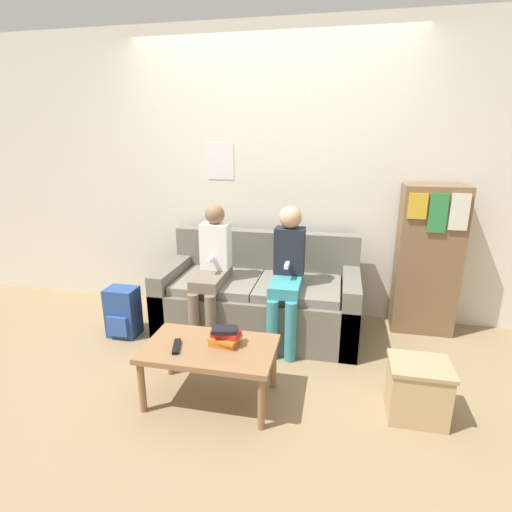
{
  "coord_description": "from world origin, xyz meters",
  "views": [
    {
      "loc": [
        0.64,
        -2.66,
        1.67
      ],
      "look_at": [
        0.0,
        0.38,
        0.72
      ],
      "focal_mm": 28.0,
      "sensor_mm": 36.0,
      "label": 1
    }
  ],
  "objects_px": {
    "coffee_table": "(210,353)",
    "backpack": "(123,312)",
    "person_left": "(212,266)",
    "tv_remote": "(177,346)",
    "bookshelf": "(427,260)",
    "person_right": "(287,270)",
    "storage_box": "(417,390)",
    "couch": "(259,299)"
  },
  "relations": [
    {
      "from": "person_right",
      "to": "person_left",
      "type": "bearing_deg",
      "value": -179.65
    },
    {
      "from": "couch",
      "to": "person_left",
      "type": "bearing_deg",
      "value": -152.75
    },
    {
      "from": "backpack",
      "to": "couch",
      "type": "bearing_deg",
      "value": 17.49
    },
    {
      "from": "person_left",
      "to": "bookshelf",
      "type": "bearing_deg",
      "value": 15.45
    },
    {
      "from": "bookshelf",
      "to": "storage_box",
      "type": "height_order",
      "value": "bookshelf"
    },
    {
      "from": "tv_remote",
      "to": "bookshelf",
      "type": "height_order",
      "value": "bookshelf"
    },
    {
      "from": "couch",
      "to": "storage_box",
      "type": "distance_m",
      "value": 1.51
    },
    {
      "from": "bookshelf",
      "to": "backpack",
      "type": "bearing_deg",
      "value": -165.47
    },
    {
      "from": "person_right",
      "to": "tv_remote",
      "type": "xyz_separation_m",
      "value": [
        -0.57,
        -0.92,
        -0.24
      ]
    },
    {
      "from": "backpack",
      "to": "storage_box",
      "type": "bearing_deg",
      "value": -14.31
    },
    {
      "from": "coffee_table",
      "to": "bookshelf",
      "type": "distance_m",
      "value": 2.04
    },
    {
      "from": "couch",
      "to": "person_right",
      "type": "xyz_separation_m",
      "value": [
        0.27,
        -0.18,
        0.35
      ]
    },
    {
      "from": "bookshelf",
      "to": "person_right",
      "type": "bearing_deg",
      "value": -156.93
    },
    {
      "from": "couch",
      "to": "coffee_table",
      "type": "relative_size",
      "value": 2.03
    },
    {
      "from": "couch",
      "to": "backpack",
      "type": "bearing_deg",
      "value": -162.51
    },
    {
      "from": "person_left",
      "to": "backpack",
      "type": "xyz_separation_m",
      "value": [
        -0.76,
        -0.17,
        -0.41
      ]
    },
    {
      "from": "couch",
      "to": "bookshelf",
      "type": "relative_size",
      "value": 1.32
    },
    {
      "from": "bookshelf",
      "to": "backpack",
      "type": "height_order",
      "value": "bookshelf"
    },
    {
      "from": "person_left",
      "to": "backpack",
      "type": "distance_m",
      "value": 0.88
    },
    {
      "from": "couch",
      "to": "backpack",
      "type": "relative_size",
      "value": 3.94
    },
    {
      "from": "coffee_table",
      "to": "backpack",
      "type": "bearing_deg",
      "value": 145.95
    },
    {
      "from": "couch",
      "to": "coffee_table",
      "type": "height_order",
      "value": "couch"
    },
    {
      "from": "couch",
      "to": "coffee_table",
      "type": "xyz_separation_m",
      "value": [
        -0.11,
        -1.04,
        0.05
      ]
    },
    {
      "from": "person_right",
      "to": "backpack",
      "type": "height_order",
      "value": "person_right"
    },
    {
      "from": "person_left",
      "to": "tv_remote",
      "type": "relative_size",
      "value": 6.44
    },
    {
      "from": "tv_remote",
      "to": "storage_box",
      "type": "bearing_deg",
      "value": -10.78
    },
    {
      "from": "person_right",
      "to": "coffee_table",
      "type": "bearing_deg",
      "value": -113.8
    },
    {
      "from": "person_right",
      "to": "storage_box",
      "type": "bearing_deg",
      "value": -39.75
    },
    {
      "from": "person_left",
      "to": "tv_remote",
      "type": "xyz_separation_m",
      "value": [
        0.06,
        -0.91,
        -0.23
      ]
    },
    {
      "from": "storage_box",
      "to": "tv_remote",
      "type": "bearing_deg",
      "value": -173.79
    },
    {
      "from": "tv_remote",
      "to": "bookshelf",
      "type": "distance_m",
      "value": 2.23
    },
    {
      "from": "storage_box",
      "to": "backpack",
      "type": "bearing_deg",
      "value": 165.69
    },
    {
      "from": "backpack",
      "to": "tv_remote",
      "type": "bearing_deg",
      "value": -42.5
    },
    {
      "from": "coffee_table",
      "to": "storage_box",
      "type": "xyz_separation_m",
      "value": [
        1.28,
        0.1,
        -0.15
      ]
    },
    {
      "from": "tv_remote",
      "to": "backpack",
      "type": "xyz_separation_m",
      "value": [
        -0.81,
        0.75,
        -0.18
      ]
    },
    {
      "from": "coffee_table",
      "to": "storage_box",
      "type": "relative_size",
      "value": 2.29
    },
    {
      "from": "tv_remote",
      "to": "coffee_table",
      "type": "bearing_deg",
      "value": 0.97
    },
    {
      "from": "person_left",
      "to": "storage_box",
      "type": "relative_size",
      "value": 3.08
    },
    {
      "from": "storage_box",
      "to": "backpack",
      "type": "relative_size",
      "value": 0.85
    },
    {
      "from": "backpack",
      "to": "person_right",
      "type": "bearing_deg",
      "value": 6.98
    },
    {
      "from": "tv_remote",
      "to": "bookshelf",
      "type": "bearing_deg",
      "value": 22.32
    },
    {
      "from": "coffee_table",
      "to": "backpack",
      "type": "height_order",
      "value": "backpack"
    }
  ]
}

